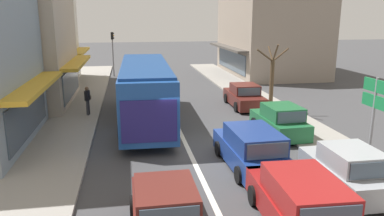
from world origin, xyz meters
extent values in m
plane|color=#3F3F42|center=(0.00, 0.00, 0.00)|extent=(140.00, 140.00, 0.00)
cube|color=silver|center=(0.00, 4.00, 0.00)|extent=(0.20, 28.00, 0.01)
cube|color=gray|center=(-6.80, 6.00, 0.07)|extent=(5.20, 44.00, 0.14)
cube|color=gray|center=(6.20, 6.00, 0.06)|extent=(2.80, 44.00, 0.12)
cube|color=gold|center=(-6.47, 1.58, 2.70)|extent=(1.10, 7.43, 0.20)
cube|color=#425160|center=(-6.89, 1.58, 1.40)|extent=(0.06, 6.46, 1.80)
cube|color=#B2A38E|center=(-10.20, 9.93, 4.19)|extent=(7.98, 8.38, 8.37)
cube|color=gold|center=(-5.76, 9.93, 2.70)|extent=(1.10, 7.71, 0.20)
cube|color=#425160|center=(-6.18, 9.93, 1.40)|extent=(0.06, 6.71, 1.80)
cube|color=silver|center=(-10.20, 18.15, 4.02)|extent=(6.48, 7.48, 8.03)
cube|color=gold|center=(-6.51, 18.15, 2.70)|extent=(1.10, 6.88, 0.20)
cube|color=#425160|center=(-6.93, 18.15, 1.40)|extent=(0.06, 5.98, 1.80)
cube|color=gray|center=(11.50, 20.18, 4.69)|extent=(7.76, 11.68, 9.38)
cube|color=#4C4742|center=(7.17, 20.18, 2.70)|extent=(1.10, 10.75, 0.20)
cube|color=#425160|center=(7.59, 20.18, 1.40)|extent=(0.06, 9.35, 1.80)
cube|color=#1E4C99|center=(-1.57, 4.42, 1.76)|extent=(2.77, 10.86, 2.70)
cube|color=#425160|center=(-1.57, 4.42, 2.16)|extent=(2.80, 10.43, 0.90)
cube|color=navy|center=(-1.70, -1.01, 1.56)|extent=(2.25, 0.12, 1.76)
cube|color=navy|center=(-1.57, 4.42, 3.17)|extent=(2.62, 9.99, 0.12)
cylinder|color=black|center=(-2.73, 7.80, 0.48)|extent=(0.28, 0.97, 0.96)
cylinder|color=black|center=(-0.23, 7.73, 0.48)|extent=(0.28, 0.97, 0.96)
cylinder|color=black|center=(-2.89, 1.48, 0.48)|extent=(0.28, 0.97, 0.96)
cylinder|color=black|center=(-0.39, 1.42, 0.48)|extent=(0.28, 0.97, 0.96)
cube|color=maroon|center=(1.99, -6.84, 0.52)|extent=(1.95, 4.57, 0.76)
cube|color=maroon|center=(1.98, -7.19, 1.24)|extent=(1.75, 2.67, 0.68)
cube|color=#425160|center=(2.03, -5.87, 1.24)|extent=(1.51, 0.12, 0.58)
cylinder|color=black|center=(1.17, -5.46, 0.31)|extent=(0.21, 0.63, 0.62)
cylinder|color=black|center=(2.93, -5.53, 0.31)|extent=(0.21, 0.63, 0.62)
cube|color=navy|center=(2.03, -2.54, 0.52)|extent=(1.88, 4.54, 0.76)
cube|color=navy|center=(2.04, -2.89, 1.24)|extent=(1.71, 2.64, 0.68)
cube|color=#425160|center=(2.01, -1.57, 1.24)|extent=(1.51, 0.10, 0.58)
cube|color=#425160|center=(2.08, -4.20, 1.24)|extent=(1.48, 0.10, 0.54)
cylinder|color=black|center=(1.12, -1.21, 0.31)|extent=(0.20, 0.62, 0.62)
cylinder|color=black|center=(2.88, -1.16, 0.31)|extent=(0.20, 0.62, 0.62)
cylinder|color=black|center=(1.19, -3.91, 0.31)|extent=(0.20, 0.62, 0.62)
cylinder|color=black|center=(2.95, -3.86, 0.31)|extent=(0.20, 0.62, 0.62)
cube|color=#561E19|center=(-1.65, -6.91, 1.22)|extent=(1.52, 1.90, 0.64)
cube|color=#425160|center=(-1.65, -5.94, 1.22)|extent=(1.40, 0.06, 0.54)
cylinder|color=black|center=(-2.47, -5.49, 0.31)|extent=(0.18, 0.62, 0.62)
cylinder|color=black|center=(-0.83, -5.50, 0.31)|extent=(0.18, 0.62, 0.62)
cube|color=#9EA3A8|center=(4.53, -4.96, 0.52)|extent=(1.67, 3.71, 0.76)
cube|color=#9EA3A8|center=(4.53, -5.26, 1.22)|extent=(1.54, 1.91, 0.64)
cube|color=#425160|center=(4.54, -4.29, 1.22)|extent=(1.40, 0.07, 0.54)
cube|color=#425160|center=(4.52, -6.23, 1.22)|extent=(1.37, 0.07, 0.51)
cylinder|color=black|center=(3.72, -3.84, 0.31)|extent=(0.19, 0.62, 0.62)
cylinder|color=black|center=(5.36, -3.86, 0.31)|extent=(0.19, 0.62, 0.62)
cylinder|color=black|center=(3.70, -6.06, 0.31)|extent=(0.19, 0.62, 0.62)
cube|color=#1E6638|center=(4.69, 1.04, 0.52)|extent=(1.78, 3.76, 0.76)
cube|color=#1E6638|center=(4.70, 0.74, 1.22)|extent=(1.59, 1.96, 0.64)
cube|color=#425160|center=(4.66, 1.71, 1.22)|extent=(1.40, 0.11, 0.54)
cube|color=#425160|center=(4.74, -0.23, 1.22)|extent=(1.37, 0.11, 0.51)
cylinder|color=black|center=(3.83, 2.12, 0.31)|extent=(0.20, 0.63, 0.62)
cylinder|color=black|center=(5.46, 2.18, 0.31)|extent=(0.20, 0.63, 0.62)
cylinder|color=black|center=(3.91, -0.10, 0.31)|extent=(0.20, 0.63, 0.62)
cylinder|color=black|center=(5.55, -0.04, 0.31)|extent=(0.20, 0.63, 0.62)
cube|color=#561E19|center=(4.80, 6.99, 0.51)|extent=(1.78, 4.22, 0.72)
cube|color=#561E19|center=(4.80, 6.89, 1.17)|extent=(1.58, 1.82, 0.60)
cube|color=#425160|center=(4.81, 7.81, 1.17)|extent=(1.44, 0.08, 0.51)
cube|color=#425160|center=(4.79, 5.97, 1.17)|extent=(1.40, 0.08, 0.48)
cylinder|color=black|center=(3.96, 8.26, 0.31)|extent=(0.19, 0.62, 0.62)
cylinder|color=black|center=(5.68, 8.24, 0.31)|extent=(0.19, 0.62, 0.62)
cylinder|color=black|center=(3.92, 5.74, 0.31)|extent=(0.19, 0.62, 0.62)
cylinder|color=black|center=(5.64, 5.72, 0.31)|extent=(0.19, 0.62, 0.62)
cylinder|color=gray|center=(-3.80, 21.16, 2.10)|extent=(0.12, 0.12, 4.20)
cube|color=black|center=(-3.80, 21.16, 3.85)|extent=(0.24, 0.24, 0.68)
sphere|color=black|center=(-3.66, 21.16, 4.08)|extent=(0.13, 0.13, 0.13)
sphere|color=orange|center=(-3.66, 21.16, 3.86)|extent=(0.13, 0.13, 0.13)
sphere|color=black|center=(-3.66, 21.16, 3.64)|extent=(0.13, 0.13, 0.13)
cylinder|color=gray|center=(6.02, -3.99, 1.80)|extent=(0.10, 0.10, 3.60)
cube|color=#19753D|center=(6.02, -4.01, 3.30)|extent=(0.08, 1.40, 0.44)
cube|color=white|center=(6.06, -4.01, 3.30)|extent=(0.01, 1.10, 0.10)
cube|color=#19753D|center=(6.02, -4.01, 2.75)|extent=(0.08, 1.40, 0.44)
cube|color=white|center=(6.06, -4.01, 2.75)|extent=(0.01, 1.10, 0.10)
cylinder|color=brown|center=(5.83, 5.07, 1.56)|extent=(0.24, 0.24, 3.11)
cylinder|color=brown|center=(5.83, 5.46, 3.51)|extent=(0.10, 0.85, 0.85)
cylinder|color=brown|center=(6.28, 5.07, 3.48)|extent=(0.98, 0.10, 0.80)
cylinder|color=brown|center=(5.83, 4.73, 3.62)|extent=(0.10, 0.76, 1.06)
cylinder|color=brown|center=(5.34, 5.07, 3.46)|extent=(1.03, 0.10, 0.77)
cylinder|color=#333338|center=(-4.82, 6.00, 0.56)|extent=(0.14, 0.14, 0.84)
cylinder|color=#333338|center=(-4.78, 6.17, 0.56)|extent=(0.14, 0.14, 0.84)
cube|color=black|center=(-4.80, 6.08, 1.26)|extent=(0.29, 0.40, 0.56)
sphere|color=brown|center=(-4.80, 6.08, 1.66)|extent=(0.22, 0.22, 0.22)
cylinder|color=black|center=(-4.86, 5.85, 1.26)|extent=(0.09, 0.09, 0.54)
cylinder|color=black|center=(-4.75, 6.32, 1.26)|extent=(0.09, 0.09, 0.54)
cube|color=brown|center=(-4.76, 6.39, 1.08)|extent=(0.26, 0.15, 0.22)
camera|label=1|loc=(-2.45, -15.46, 5.65)|focal=35.00mm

